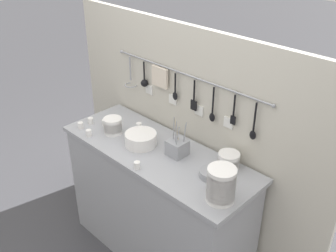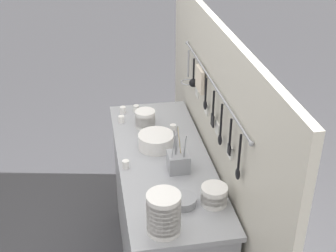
{
  "view_description": "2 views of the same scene",
  "coord_description": "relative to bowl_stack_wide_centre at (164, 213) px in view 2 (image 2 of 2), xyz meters",
  "views": [
    {
      "loc": [
        1.62,
        -1.54,
        2.4
      ],
      "look_at": [
        0.07,
        0.04,
        1.15
      ],
      "focal_mm": 42.0,
      "sensor_mm": 36.0,
      "label": 1
    },
    {
      "loc": [
        2.29,
        -0.38,
        2.48
      ],
      "look_at": [
        0.03,
        0.02,
        1.19
      ],
      "focal_mm": 50.0,
      "sensor_mm": 36.0,
      "label": 2
    }
  ],
  "objects": [
    {
      "name": "plate_stack",
      "position": [
        -0.75,
        0.08,
        -0.06
      ],
      "size": [
        0.22,
        0.22,
        0.09
      ],
      "color": "white",
      "rests_on": "counter"
    },
    {
      "name": "bowl_stack_short_front",
      "position": [
        -0.16,
        0.29,
        -0.05
      ],
      "size": [
        0.14,
        0.14,
        0.1
      ],
      "color": "white",
      "rests_on": "counter"
    },
    {
      "name": "cutlery_caddy",
      "position": [
        -0.49,
        0.17,
        -0.05
      ],
      "size": [
        0.12,
        0.12,
        0.27
      ],
      "color": "#93969E",
      "rests_on": "counter"
    },
    {
      "name": "bowl_stack_wide_centre",
      "position": [
        0.0,
        0.0,
        0.0
      ],
      "size": [
        0.16,
        0.16,
        0.21
      ],
      "color": "white",
      "rests_on": "counter"
    },
    {
      "name": "cup_edge_near",
      "position": [
        -1.24,
        0.01,
        -0.08
      ],
      "size": [
        0.04,
        0.04,
        0.05
      ],
      "color": "white",
      "rests_on": "counter"
    },
    {
      "name": "cup_front_left",
      "position": [
        -1.1,
        -0.1,
        -0.08
      ],
      "size": [
        0.04,
        0.04,
        0.05
      ],
      "color": "white",
      "rests_on": "counter"
    },
    {
      "name": "cup_by_caddy",
      "position": [
        -0.92,
        0.22,
        -0.08
      ],
      "size": [
        0.04,
        0.04,
        0.05
      ],
      "color": "white",
      "rests_on": "counter"
    },
    {
      "name": "counter",
      "position": [
        -0.62,
        0.1,
        -0.58
      ],
      "size": [
        1.47,
        0.54,
        0.95
      ],
      "color": "#9EA0A8",
      "rests_on": "ground"
    },
    {
      "name": "cup_mid_row",
      "position": [
        -1.14,
        0.07,
        -0.08
      ],
      "size": [
        0.04,
        0.04,
        0.05
      ],
      "color": "white",
      "rests_on": "counter"
    },
    {
      "name": "bowl_stack_tall_left",
      "position": [
        -1.02,
        0.05,
        -0.05
      ],
      "size": [
        0.13,
        0.13,
        0.12
      ],
      "color": "white",
      "rests_on": "counter"
    },
    {
      "name": "cup_beside_plates",
      "position": [
        -1.24,
        -0.08,
        -0.08
      ],
      "size": [
        0.04,
        0.04,
        0.05
      ],
      "color": "white",
      "rests_on": "counter"
    },
    {
      "name": "back_wall",
      "position": [
        -0.62,
        0.41,
        -0.18
      ],
      "size": [
        2.27,
        0.11,
        1.75
      ],
      "color": "beige",
      "rests_on": "ground"
    },
    {
      "name": "cup_edge_far",
      "position": [
        -0.56,
        -0.13,
        -0.08
      ],
      "size": [
        0.04,
        0.04,
        0.05
      ],
      "color": "white",
      "rests_on": "counter"
    },
    {
      "name": "steel_mixing_bowl",
      "position": [
        -0.18,
        0.13,
        -0.08
      ],
      "size": [
        0.14,
        0.14,
        0.04
      ],
      "color": "#93969E",
      "rests_on": "counter"
    }
  ]
}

